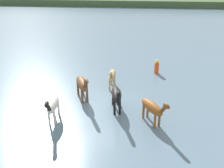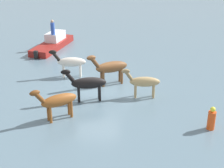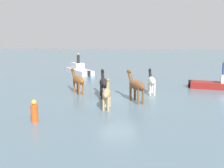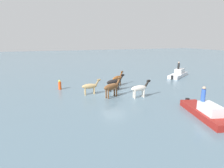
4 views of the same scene
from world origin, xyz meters
name	(u,v)px [view 1 (image 1 of 4)]	position (x,y,z in m)	size (l,w,h in m)	color
ground_plane	(101,105)	(0.00, 0.00, 0.00)	(168.76, 168.76, 0.00)	slate
distant_shoreline	(126,5)	(0.00, 40.00, 0.00)	(151.88, 6.00, 2.40)	#415834
horse_gray_outer	(112,76)	(0.49, 2.56, 0.92)	(0.50, 2.14, 1.67)	tan
horse_chestnut_trailing	(116,95)	(1.03, -0.49, 1.03)	(0.86, 2.43, 1.87)	black
horse_mid_herd	(53,105)	(-2.43, -1.92, 0.99)	(0.65, 2.32, 1.80)	silver
horse_rear_stallion	(153,108)	(3.11, -1.71, 0.99)	(1.58, 2.13, 1.80)	brown
horse_dun_straggler	(82,84)	(-1.25, 0.67, 1.11)	(1.43, 2.51, 2.01)	brown
buoy_channel_marker	(157,67)	(3.83, 5.49, 0.51)	(0.36, 0.36, 1.14)	#E54C19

